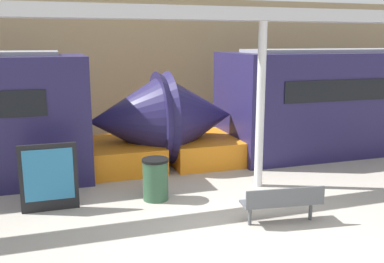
# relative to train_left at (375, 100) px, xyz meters

# --- Properties ---
(ground_plane) EXTENTS (60.00, 60.00, 0.00)m
(ground_plane) POSITION_rel_train_left_xyz_m (-7.05, -5.19, -1.52)
(ground_plane) COLOR #A8A093
(station_wall) EXTENTS (56.00, 0.20, 5.00)m
(station_wall) POSITION_rel_train_left_xyz_m (-7.05, 4.43, 0.98)
(station_wall) COLOR tan
(station_wall) RESTS_ON ground_plane
(train_left) EXTENTS (14.68, 2.93, 3.20)m
(train_left) POSITION_rel_train_left_xyz_m (0.00, 0.00, 0.00)
(train_left) COLOR #231E4C
(train_left) RESTS_ON ground_plane
(bench_near) EXTENTS (1.60, 0.62, 0.76)m
(bench_near) POSITION_rel_train_left_xyz_m (-6.08, -4.74, -1.05)
(bench_near) COLOR #4C4F54
(bench_near) RESTS_ON ground_plane
(trash_bin) EXTENTS (0.59, 0.59, 0.93)m
(trash_bin) POSITION_rel_train_left_xyz_m (-8.10, -2.73, -1.05)
(trash_bin) COLOR #2D5138
(trash_bin) RESTS_ON ground_plane
(poster_board) EXTENTS (1.15, 0.07, 1.42)m
(poster_board) POSITION_rel_train_left_xyz_m (-10.32, -2.69, -0.80)
(poster_board) COLOR black
(poster_board) RESTS_ON ground_plane
(support_column_near) EXTENTS (0.20, 0.20, 3.89)m
(support_column_near) POSITION_rel_train_left_xyz_m (-5.53, -2.59, 0.43)
(support_column_near) COLOR silver
(support_column_near) RESTS_ON ground_plane
(canopy_beam) EXTENTS (28.00, 0.60, 0.28)m
(canopy_beam) POSITION_rel_train_left_xyz_m (-5.53, -2.59, 2.51)
(canopy_beam) COLOR #B7B7BC
(canopy_beam) RESTS_ON support_column_near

